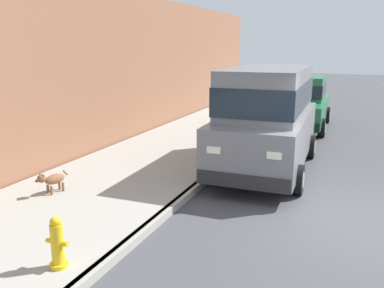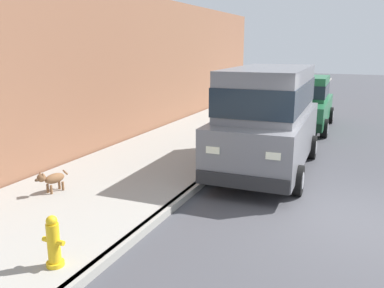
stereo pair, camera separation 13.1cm
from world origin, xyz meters
name	(u,v)px [view 1 (the left image)]	position (x,y,z in m)	size (l,w,h in m)	color
ground_plane	(356,223)	(0.00, 0.00, 0.00)	(80.00, 80.00, 0.00)	#424247
curb	(188,194)	(-3.20, 0.00, 0.07)	(0.16, 64.00, 0.14)	gray
sidewalk	(114,182)	(-5.00, 0.00, 0.07)	(3.60, 64.00, 0.14)	#99968E
car_grey_van	(268,114)	(-2.17, 2.48, 1.39)	(2.24, 4.96, 2.52)	slate
car_green_sedan	(301,102)	(-2.16, 8.23, 0.98)	(2.11, 4.64, 1.92)	#23663D
dog_brown	(52,179)	(-5.65, -1.18, 0.43)	(0.30, 0.75, 0.49)	brown
fire_hydrant	(57,244)	(-3.65, -3.33, 0.48)	(0.34, 0.24, 0.72)	gold
building_facade	(156,66)	(-7.10, 6.08, 2.31)	(0.50, 20.00, 4.62)	#8C5B42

